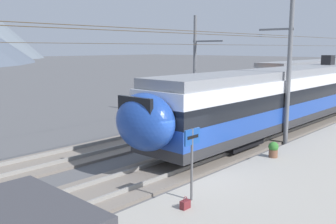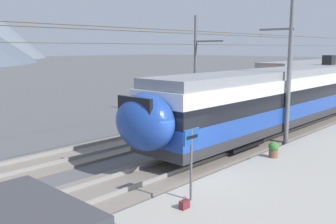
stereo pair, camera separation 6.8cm
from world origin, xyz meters
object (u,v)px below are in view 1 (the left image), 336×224
catenary_mast_mid (287,64)px  catenary_mast_far_side (197,65)px  handbag_near_sign (185,204)px  train_near_platform (299,92)px  train_far_track (333,74)px  platform_sign (192,148)px  potted_plant_platform_edge (273,149)px

catenary_mast_mid → catenary_mast_far_side: 8.73m
catenary_mast_far_side → handbag_near_sign: size_ratio=119.14×
handbag_near_sign → train_near_platform: bearing=12.3°
train_near_platform → train_far_track: same height
handbag_near_sign → train_far_track: bearing=12.9°
catenary_mast_mid → platform_sign: catenary_mast_mid is taller
potted_plant_platform_edge → platform_sign: bearing=-176.7°
train_near_platform → catenary_mast_far_side: bearing=108.5°
catenary_mast_far_side → handbag_near_sign: bearing=-142.7°
train_near_platform → potted_plant_platform_edge: size_ratio=41.75×
train_near_platform → platform_sign: size_ratio=12.61×
train_far_track → handbag_near_sign: train_far_track is taller
platform_sign → handbag_near_sign: 1.71m
train_near_platform → potted_plant_platform_edge: train_near_platform is taller
train_far_track → platform_sign: size_ratio=14.13×
train_far_track → catenary_mast_far_side: 21.85m
catenary_mast_mid → handbag_near_sign: (-10.29, -1.84, -3.84)m
platform_sign → catenary_mast_far_side: bearing=37.9°
platform_sign → handbag_near_sign: size_ratio=5.99×
catenary_mast_far_side → potted_plant_platform_edge: catenary_mast_far_side is taller
handbag_near_sign → potted_plant_platform_edge: potted_plant_platform_edge is taller
catenary_mast_mid → potted_plant_platform_edge: bearing=-160.9°
catenary_mast_far_side → catenary_mast_mid: bearing=-109.4°
catenary_mast_mid → platform_sign: bearing=-170.8°
train_near_platform → catenary_mast_far_side: (-2.25, 6.71, 1.64)m
train_near_platform → platform_sign: train_near_platform is taller
train_far_track → platform_sign: (-34.25, -7.72, -0.24)m
platform_sign → handbag_near_sign: platform_sign is taller
handbag_near_sign → potted_plant_platform_edge: (6.79, 0.63, 0.25)m
train_near_platform → catenary_mast_mid: 5.74m
train_near_platform → handbag_near_sign: 15.90m
platform_sign → handbag_near_sign: bearing=-156.7°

